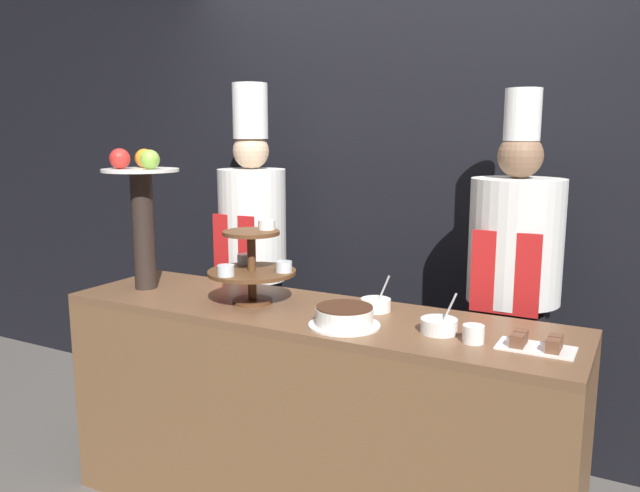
{
  "coord_description": "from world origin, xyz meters",
  "views": [
    {
      "loc": [
        1.2,
        -1.85,
        1.64
      ],
      "look_at": [
        0.0,
        0.39,
        1.18
      ],
      "focal_mm": 35.0,
      "sensor_mm": 36.0,
      "label": 1
    }
  ],
  "objects": [
    {
      "name": "wall_back",
      "position": [
        0.0,
        1.26,
        1.4
      ],
      "size": [
        10.0,
        0.06,
        2.8
      ],
      "color": "black",
      "rests_on": "ground_plane"
    },
    {
      "name": "buffet_counter",
      "position": [
        0.0,
        0.29,
        0.47
      ],
      "size": [
        2.15,
        0.57,
        0.93
      ],
      "color": "brown",
      "rests_on": "ground_plane"
    },
    {
      "name": "tiered_stand",
      "position": [
        -0.26,
        0.27,
        1.1
      ],
      "size": [
        0.37,
        0.37,
        0.35
      ],
      "color": "brown",
      "rests_on": "buffet_counter"
    },
    {
      "name": "fruit_pedestal",
      "position": [
        -0.85,
        0.25,
        1.33
      ],
      "size": [
        0.34,
        0.34,
        0.65
      ],
      "color": "#2D231E",
      "rests_on": "buffet_counter"
    },
    {
      "name": "cake_round",
      "position": [
        0.22,
        0.16,
        0.97
      ],
      "size": [
        0.27,
        0.27,
        0.08
      ],
      "color": "white",
      "rests_on": "buffet_counter"
    },
    {
      "name": "cup_white",
      "position": [
        0.7,
        0.2,
        0.97
      ],
      "size": [
        0.07,
        0.07,
        0.06
      ],
      "color": "white",
      "rests_on": "buffet_counter"
    },
    {
      "name": "cake_square_tray",
      "position": [
        0.9,
        0.24,
        0.95
      ],
      "size": [
        0.25,
        0.14,
        0.05
      ],
      "color": "white",
      "rests_on": "buffet_counter"
    },
    {
      "name": "serving_bowl_near",
      "position": [
        0.56,
        0.25,
        0.96
      ],
      "size": [
        0.13,
        0.13,
        0.15
      ],
      "color": "white",
      "rests_on": "buffet_counter"
    },
    {
      "name": "serving_bowl_far",
      "position": [
        0.24,
        0.41,
        0.96
      ],
      "size": [
        0.12,
        0.12,
        0.15
      ],
      "color": "white",
      "rests_on": "buffet_counter"
    },
    {
      "name": "chef_left",
      "position": [
        -0.68,
        0.88,
        1.03
      ],
      "size": [
        0.36,
        0.36,
        1.9
      ],
      "color": "#38332D",
      "rests_on": "ground_plane"
    },
    {
      "name": "chef_center_left",
      "position": [
        0.69,
        0.88,
        0.99
      ],
      "size": [
        0.4,
        0.4,
        1.83
      ],
      "color": "black",
      "rests_on": "ground_plane"
    }
  ]
}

